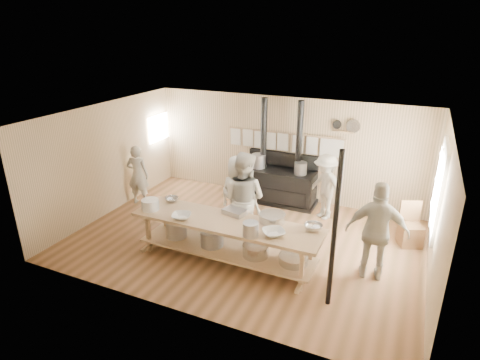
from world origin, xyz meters
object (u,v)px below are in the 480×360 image
(stove, at_px, (279,182))
(cook_far_left, at_px, (138,175))
(chair, at_px, (410,233))
(cook_by_window, at_px, (325,187))
(cook_right, at_px, (377,232))
(roasting_pan, at_px, (235,212))
(cook_left, at_px, (243,199))
(cook_center, at_px, (239,197))
(prep_table, at_px, (226,237))

(stove, distance_m, cook_far_left, 3.50)
(cook_far_left, height_order, chair, cook_far_left)
(cook_far_left, bearing_deg, cook_by_window, 179.86)
(cook_far_left, relative_size, cook_right, 0.84)
(stove, distance_m, cook_right, 3.56)
(roasting_pan, bearing_deg, cook_far_left, 159.88)
(cook_far_left, xyz_separation_m, chair, (6.29, 0.61, -0.49))
(cook_far_left, relative_size, chair, 1.68)
(cook_left, bearing_deg, cook_center, -43.64)
(cook_far_left, distance_m, cook_center, 3.01)
(prep_table, xyz_separation_m, roasting_pan, (0.04, 0.33, 0.38))
(stove, distance_m, cook_center, 2.07)
(cook_center, relative_size, chair, 2.00)
(prep_table, distance_m, cook_center, 1.08)
(cook_left, xyz_separation_m, cook_center, (-0.19, 0.20, -0.08))
(cook_far_left, bearing_deg, cook_center, 156.32)
(stove, xyz_separation_m, roasting_pan, (0.04, -2.69, 0.38))
(stove, xyz_separation_m, cook_far_left, (-3.14, -1.52, 0.23))
(cook_far_left, bearing_deg, cook_right, 157.12)
(roasting_pan, bearing_deg, chair, 29.62)
(prep_table, xyz_separation_m, cook_left, (0.01, 0.79, 0.45))
(cook_far_left, xyz_separation_m, cook_by_window, (4.40, 1.09, 0.02))
(cook_far_left, bearing_deg, cook_left, 153.31)
(stove, bearing_deg, chair, -16.24)
(chair, bearing_deg, cook_right, -131.54)
(prep_table, bearing_deg, roasting_pan, 83.45)
(stove, xyz_separation_m, prep_table, (-0.00, -3.02, -0.00))
(cook_left, height_order, cook_center, cook_left)
(stove, xyz_separation_m, cook_center, (-0.18, -2.02, 0.38))
(cook_left, distance_m, chair, 3.48)
(prep_table, relative_size, cook_far_left, 2.38)
(stove, bearing_deg, cook_right, -42.83)
(cook_right, bearing_deg, cook_left, -10.68)
(cook_center, xyz_separation_m, cook_right, (2.78, -0.39, 0.00))
(cook_center, bearing_deg, cook_far_left, -5.15)
(stove, bearing_deg, cook_far_left, -154.15)
(cook_center, xyz_separation_m, chair, (3.33, 1.11, -0.63))
(cook_right, bearing_deg, prep_table, 6.52)
(stove, bearing_deg, cook_left, -89.79)
(roasting_pan, bearing_deg, cook_left, 93.42)
(stove, distance_m, cook_by_window, 1.35)
(cook_center, relative_size, roasting_pan, 4.21)
(cook_by_window, bearing_deg, cook_left, -88.49)
(stove, height_order, cook_far_left, stove)
(cook_right, distance_m, chair, 1.71)
(cook_far_left, xyz_separation_m, roasting_pan, (3.18, -1.16, 0.14))
(prep_table, bearing_deg, cook_by_window, 64.13)
(stove, height_order, roasting_pan, stove)
(cook_by_window, distance_m, roasting_pan, 2.57)
(stove, height_order, cook_by_window, stove)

